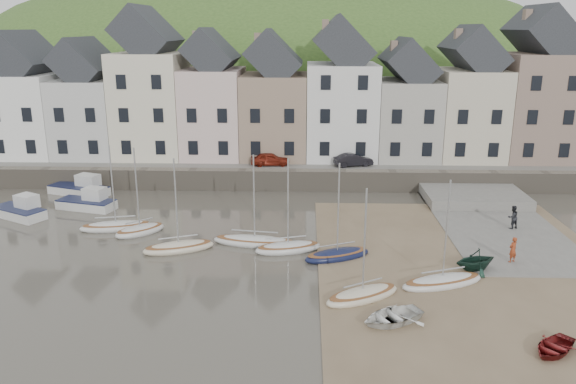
{
  "coord_description": "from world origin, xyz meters",
  "views": [
    {
      "loc": [
        1.23,
        -31.21,
        13.85
      ],
      "look_at": [
        0.0,
        6.0,
        3.0
      ],
      "focal_mm": 35.4,
      "sensor_mm": 36.0,
      "label": 1
    }
  ],
  "objects_px": {
    "rowboat_green": "(475,260)",
    "person_red": "(513,250)",
    "person_dark": "(513,217)",
    "car_right": "(353,160)",
    "rowboat_red": "(554,347)",
    "rowboat_white": "(392,316)",
    "car_left": "(270,159)",
    "sailboat_0": "(116,226)"
  },
  "relations": [
    {
      "from": "person_red",
      "to": "person_dark",
      "type": "xyz_separation_m",
      "value": [
        2.06,
        6.05,
        0.04
      ]
    },
    {
      "from": "rowboat_white",
      "to": "rowboat_green",
      "type": "distance_m",
      "value": 8.53
    },
    {
      "from": "person_red",
      "to": "car_right",
      "type": "bearing_deg",
      "value": -95.35
    },
    {
      "from": "rowboat_red",
      "to": "car_left",
      "type": "height_order",
      "value": "car_left"
    },
    {
      "from": "sailboat_0",
      "to": "rowboat_red",
      "type": "distance_m",
      "value": 28.75
    },
    {
      "from": "person_red",
      "to": "sailboat_0",
      "type": "bearing_deg",
      "value": -40.82
    },
    {
      "from": "rowboat_green",
      "to": "rowboat_red",
      "type": "xyz_separation_m",
      "value": [
        1.01,
        -8.72,
        -0.42
      ]
    },
    {
      "from": "rowboat_green",
      "to": "rowboat_red",
      "type": "height_order",
      "value": "rowboat_green"
    },
    {
      "from": "person_dark",
      "to": "car_right",
      "type": "distance_m",
      "value": 16.09
    },
    {
      "from": "person_red",
      "to": "car_left",
      "type": "height_order",
      "value": "car_left"
    },
    {
      "from": "person_red",
      "to": "car_left",
      "type": "bearing_deg",
      "value": -78.71
    },
    {
      "from": "person_red",
      "to": "rowboat_red",
      "type": "bearing_deg",
      "value": 51.5
    },
    {
      "from": "car_left",
      "to": "rowboat_white",
      "type": "bearing_deg",
      "value": -168.34
    },
    {
      "from": "rowboat_red",
      "to": "person_dark",
      "type": "bearing_deg",
      "value": 124.58
    },
    {
      "from": "rowboat_white",
      "to": "car_right",
      "type": "relative_size",
      "value": 0.91
    },
    {
      "from": "person_red",
      "to": "person_dark",
      "type": "relative_size",
      "value": 0.95
    },
    {
      "from": "rowboat_red",
      "to": "person_dark",
      "type": "relative_size",
      "value": 1.56
    },
    {
      "from": "rowboat_red",
      "to": "person_red",
      "type": "distance_m",
      "value": 10.1
    },
    {
      "from": "sailboat_0",
      "to": "car_left",
      "type": "relative_size",
      "value": 1.79
    },
    {
      "from": "person_red",
      "to": "car_left",
      "type": "xyz_separation_m",
      "value": [
        -15.85,
        18.35,
        1.28
      ]
    },
    {
      "from": "rowboat_red",
      "to": "car_left",
      "type": "relative_size",
      "value": 0.74
    },
    {
      "from": "sailboat_0",
      "to": "person_red",
      "type": "bearing_deg",
      "value": -11.29
    },
    {
      "from": "rowboat_red",
      "to": "person_red",
      "type": "bearing_deg",
      "value": 128.4
    },
    {
      "from": "rowboat_white",
      "to": "rowboat_red",
      "type": "bearing_deg",
      "value": 42.53
    },
    {
      "from": "sailboat_0",
      "to": "rowboat_white",
      "type": "height_order",
      "value": "sailboat_0"
    },
    {
      "from": "rowboat_white",
      "to": "rowboat_red",
      "type": "xyz_separation_m",
      "value": [
        6.76,
        -2.42,
        -0.06
      ]
    },
    {
      "from": "rowboat_green",
      "to": "sailboat_0",
      "type": "bearing_deg",
      "value": -126.64
    },
    {
      "from": "rowboat_red",
      "to": "car_right",
      "type": "height_order",
      "value": "car_right"
    },
    {
      "from": "person_dark",
      "to": "person_red",
      "type": "bearing_deg",
      "value": 49.21
    },
    {
      "from": "rowboat_white",
      "to": "rowboat_green",
      "type": "height_order",
      "value": "rowboat_green"
    },
    {
      "from": "rowboat_red",
      "to": "car_right",
      "type": "xyz_separation_m",
      "value": [
        -6.66,
        28.31,
        1.85
      ]
    },
    {
      "from": "car_right",
      "to": "person_dark",
      "type": "bearing_deg",
      "value": -155.34
    },
    {
      "from": "car_right",
      "to": "rowboat_white",
      "type": "bearing_deg",
      "value": 164.52
    },
    {
      "from": "car_left",
      "to": "car_right",
      "type": "xyz_separation_m",
      "value": [
        7.62,
        0.0,
        -0.02
      ]
    },
    {
      "from": "rowboat_green",
      "to": "person_red",
      "type": "distance_m",
      "value": 2.87
    },
    {
      "from": "sailboat_0",
      "to": "rowboat_red",
      "type": "height_order",
      "value": "sailboat_0"
    },
    {
      "from": "rowboat_white",
      "to": "rowboat_green",
      "type": "xyz_separation_m",
      "value": [
        5.75,
        6.29,
        0.35
      ]
    },
    {
      "from": "person_dark",
      "to": "car_right",
      "type": "relative_size",
      "value": 0.48
    },
    {
      "from": "car_right",
      "to": "sailboat_0",
      "type": "bearing_deg",
      "value": 111.26
    },
    {
      "from": "rowboat_red",
      "to": "person_dark",
      "type": "xyz_separation_m",
      "value": [
        3.64,
        16.01,
        0.63
      ]
    },
    {
      "from": "sailboat_0",
      "to": "person_dark",
      "type": "relative_size",
      "value": 3.76
    },
    {
      "from": "sailboat_0",
      "to": "rowboat_white",
      "type": "distance_m",
      "value": 21.78
    }
  ]
}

